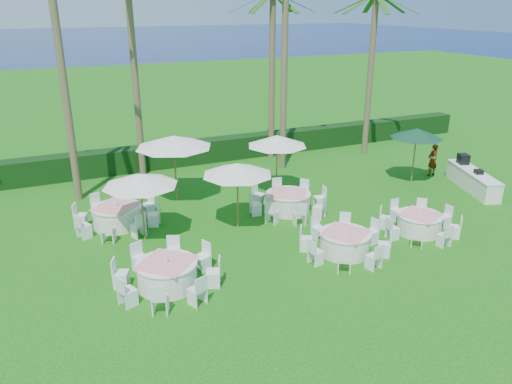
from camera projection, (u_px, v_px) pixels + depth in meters
ground at (315, 258)px, 16.89m from camera, size 120.00×120.00×0.00m
hedge at (202, 151)px, 26.91m from camera, size 34.00×1.00×1.20m
ocean at (66, 44)px, 103.89m from camera, size 260.00×260.00×0.00m
banquet_table_a at (167, 274)px, 15.07m from camera, size 3.15×3.15×0.98m
banquet_table_b at (345, 242)px, 17.10m from camera, size 3.08×3.08×0.93m
banquet_table_c at (419, 223)px, 18.64m from camera, size 2.91×2.91×0.89m
banquet_table_d at (117, 216)px, 19.17m from camera, size 3.16×3.16×0.98m
banquet_table_e at (288, 202)px, 20.54m from camera, size 3.24×3.24×0.97m
umbrella_a at (140, 180)px, 17.39m from camera, size 2.67×2.67×2.53m
umbrella_b at (237, 169)px, 18.38m from camera, size 2.66×2.66×2.58m
umbrella_c at (174, 141)px, 20.91m from camera, size 3.25×3.25×2.90m
umbrella_d at (277, 141)px, 21.68m from camera, size 2.64×2.64×2.72m
umbrella_green at (417, 133)px, 23.19m from camera, size 2.44×2.44×2.64m
buffet_table at (472, 179)px, 22.98m from camera, size 2.02×3.88×1.36m
staff_person at (433, 160)px, 24.67m from camera, size 0.62×0.44×1.62m
palm_a at (62, 73)px, 20.07m from camera, size 4.35×4.29×9.99m
palm_b at (134, 69)px, 23.28m from camera, size 4.40×3.96×9.43m
palm_c at (285, 39)px, 23.88m from camera, size 4.36×4.27×11.94m
palm_d at (272, 70)px, 26.29m from camera, size 4.15×4.40×8.62m
palm_e at (371, 69)px, 26.92m from camera, size 4.39×4.20×8.57m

